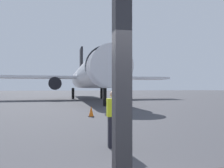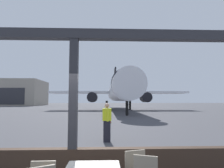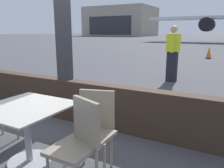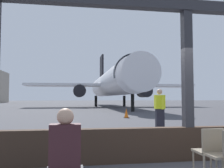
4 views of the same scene
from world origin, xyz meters
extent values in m
plane|color=#424247|center=(0.00, 40.00, 0.00)|extent=(220.00, 220.00, 0.00)
cube|color=#2D2D33|center=(0.00, 0.00, 1.69)|extent=(0.20, 0.20, 3.37)
cylinder|color=silver|center=(3.49, 33.94, 3.79)|extent=(3.97, 30.82, 3.97)
cone|color=silver|center=(3.49, 17.22, 3.79)|extent=(3.77, 2.60, 3.77)
cylinder|color=black|center=(3.49, 19.12, 3.94)|extent=(4.05, 0.90, 4.05)
cube|color=silver|center=(-3.78, 34.08, 3.49)|extent=(12.56, 4.20, 0.36)
cube|color=silver|center=(10.76, 34.08, 3.49)|extent=(12.56, 4.20, 0.36)
cylinder|color=black|center=(-1.69, 32.68, 2.49)|extent=(1.90, 3.20, 1.90)
cylinder|color=black|center=(8.67, 32.68, 2.49)|extent=(1.90, 3.20, 1.90)
cube|color=black|center=(3.49, 47.85, 8.17)|extent=(0.36, 4.40, 5.20)
cylinder|color=black|center=(3.49, 19.42, 0.90)|extent=(0.36, 0.36, 1.80)
cylinder|color=black|center=(1.09, 35.08, 0.90)|extent=(0.44, 0.44, 1.80)
cylinder|color=black|center=(5.89, 35.08, 0.90)|extent=(0.44, 0.44, 1.80)
cube|color=black|center=(0.85, 4.14, 0.47)|extent=(0.32, 0.20, 0.95)
cube|color=yellow|center=(0.85, 4.14, 1.23)|extent=(0.40, 0.22, 0.55)
sphere|color=tan|center=(0.85, 4.14, 1.63)|extent=(0.22, 0.22, 0.22)
cylinder|color=yellow|center=(0.88, 3.90, 1.20)|extent=(0.09, 0.09, 0.52)
cylinder|color=yellow|center=(0.82, 4.38, 1.20)|extent=(0.09, 0.09, 0.52)
cone|color=orange|center=(1.12, 11.59, 0.34)|extent=(0.32, 0.32, 0.68)
cube|color=black|center=(1.12, 11.59, 0.01)|extent=(0.36, 0.36, 0.03)
camera|label=1|loc=(-0.70, -2.59, 1.83)|focal=35.95mm
camera|label=2|loc=(0.77, -4.69, 1.85)|focal=30.90mm
camera|label=3|loc=(2.68, -3.13, 1.57)|focal=36.80mm
camera|label=4|loc=(-2.54, -5.15, 1.37)|focal=38.93mm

